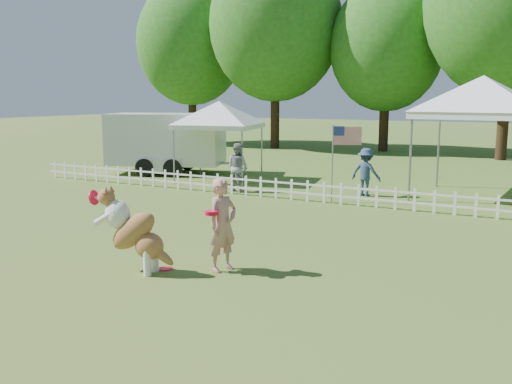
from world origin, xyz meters
TOP-DOWN VIEW (x-y plane):
  - ground at (0.00, 0.00)m, footprint 120.00×120.00m
  - picket_fence at (0.00, 7.00)m, footprint 22.00×0.08m
  - handler at (0.53, 0.36)m, footprint 0.53×0.66m
  - dog at (-0.73, -0.43)m, footprint 1.43×0.66m
  - frisbee_on_turf at (-0.38, -0.08)m, footprint 0.25×0.25m
  - canopy_tent_left at (-5.11, 9.31)m, footprint 3.13×3.13m
  - canopy_tent_right at (3.39, 9.84)m, footprint 3.53×3.53m
  - cargo_trailer at (-7.87, 9.91)m, footprint 5.79×4.05m
  - flag_pole at (-0.12, 7.26)m, footprint 0.82×0.34m
  - spectator_a at (-3.36, 7.58)m, footprint 0.86×0.74m
  - spectator_b at (0.42, 8.66)m, footprint 0.99×0.66m
  - tree_far_left at (-15.00, 22.00)m, footprint 6.60×6.60m
  - tree_left at (-9.00, 21.50)m, footprint 7.40×7.40m
  - tree_center_left at (-3.00, 22.50)m, footprint 6.00×6.00m
  - tree_center_right at (3.00, 21.00)m, footprint 7.60×7.60m

SIDE VIEW (x-z plane):
  - ground at x=0.00m, z-range 0.00..0.00m
  - frisbee_on_turf at x=-0.38m, z-range 0.00..0.02m
  - picket_fence at x=0.00m, z-range 0.00..0.60m
  - dog at x=-0.73m, z-range 0.00..1.42m
  - spectator_b at x=0.42m, z-range 0.00..1.43m
  - spectator_a at x=-3.36m, z-range 0.00..1.51m
  - handler at x=0.53m, z-range 0.00..1.60m
  - flag_pole at x=-0.12m, z-range 0.00..2.17m
  - cargo_trailer at x=-7.87m, z-range 0.00..2.34m
  - canopy_tent_left at x=-5.11m, z-range 0.00..2.71m
  - canopy_tent_right at x=3.39m, z-range 0.00..3.45m
  - tree_center_left at x=-3.00m, z-range 0.00..9.80m
  - tree_far_left at x=-15.00m, z-range 0.00..11.00m
  - tree_left at x=-9.00m, z-range 0.00..12.00m
  - tree_center_right at x=3.00m, z-range 0.00..12.60m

